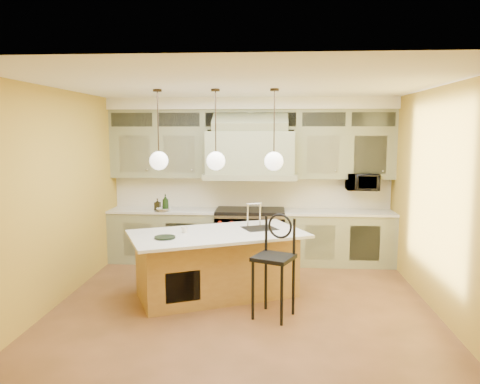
# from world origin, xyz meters

# --- Properties ---
(floor) EXTENTS (5.00, 5.00, 0.00)m
(floor) POSITION_xyz_m (0.00, 0.00, 0.00)
(floor) COLOR brown
(floor) RESTS_ON ground
(ceiling) EXTENTS (5.00, 5.00, 0.00)m
(ceiling) POSITION_xyz_m (0.00, 0.00, 2.90)
(ceiling) COLOR white
(ceiling) RESTS_ON wall_back
(wall_back) EXTENTS (5.00, 0.00, 5.00)m
(wall_back) POSITION_xyz_m (0.00, 2.50, 1.45)
(wall_back) COLOR #B69332
(wall_back) RESTS_ON ground
(wall_front) EXTENTS (5.00, 0.00, 5.00)m
(wall_front) POSITION_xyz_m (0.00, -2.50, 1.45)
(wall_front) COLOR #B69332
(wall_front) RESTS_ON ground
(wall_left) EXTENTS (0.00, 5.00, 5.00)m
(wall_left) POSITION_xyz_m (-2.50, 0.00, 1.45)
(wall_left) COLOR #B69332
(wall_left) RESTS_ON ground
(wall_right) EXTENTS (0.00, 5.00, 5.00)m
(wall_right) POSITION_xyz_m (2.50, 0.00, 1.45)
(wall_right) COLOR #B69332
(wall_right) RESTS_ON ground
(back_cabinetry) EXTENTS (5.00, 0.77, 2.90)m
(back_cabinetry) POSITION_xyz_m (0.00, 2.23, 1.43)
(back_cabinetry) COLOR gray
(back_cabinetry) RESTS_ON floor
(range) EXTENTS (1.20, 0.74, 0.96)m
(range) POSITION_xyz_m (0.00, 2.14, 0.49)
(range) COLOR silver
(range) RESTS_ON floor
(kitchen_island) EXTENTS (2.69, 2.13, 1.35)m
(kitchen_island) POSITION_xyz_m (-0.39, 0.45, 0.47)
(kitchen_island) COLOR olive
(kitchen_island) RESTS_ON floor
(counter_stool) EXTENTS (0.60, 0.60, 1.30)m
(counter_stool) POSITION_xyz_m (0.42, -0.27, 0.75)
(counter_stool) COLOR black
(counter_stool) RESTS_ON floor
(microwave) EXTENTS (0.54, 0.37, 0.30)m
(microwave) POSITION_xyz_m (1.95, 2.25, 1.45)
(microwave) COLOR black
(microwave) RESTS_ON back_cabinetry
(oil_bottle_a) EXTENTS (0.13, 0.14, 0.30)m
(oil_bottle_a) POSITION_xyz_m (-1.46, 1.92, 1.09)
(oil_bottle_a) COLOR black
(oil_bottle_a) RESTS_ON back_cabinetry
(oil_bottle_b) EXTENTS (0.11, 0.11, 0.21)m
(oil_bottle_b) POSITION_xyz_m (-1.63, 2.05, 1.05)
(oil_bottle_b) COLOR black
(oil_bottle_b) RESTS_ON back_cabinetry
(fruit_bowl) EXTENTS (0.29, 0.29, 0.06)m
(fruit_bowl) POSITION_xyz_m (-1.49, 1.92, 0.97)
(fruit_bowl) COLOR silver
(fruit_bowl) RESTS_ON back_cabinetry
(cup) EXTENTS (0.10, 0.10, 0.09)m
(cup) POSITION_xyz_m (-0.84, 0.36, 0.96)
(cup) COLOR silver
(cup) RESTS_ON kitchen_island
(pendant_left) EXTENTS (0.26, 0.26, 1.11)m
(pendant_left) POSITION_xyz_m (-1.20, 0.45, 1.95)
(pendant_left) COLOR #2D2319
(pendant_left) RESTS_ON ceiling
(pendant_center) EXTENTS (0.26, 0.26, 1.11)m
(pendant_center) POSITION_xyz_m (-0.40, 0.45, 1.95)
(pendant_center) COLOR #2D2319
(pendant_center) RESTS_ON ceiling
(pendant_right) EXTENTS (0.26, 0.26, 1.11)m
(pendant_right) POSITION_xyz_m (0.40, 0.45, 1.95)
(pendant_right) COLOR #2D2319
(pendant_right) RESTS_ON ceiling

